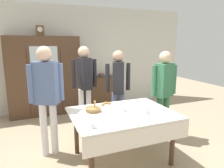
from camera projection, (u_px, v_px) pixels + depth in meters
ground_plane at (117, 152)px, 3.31m from camera, size 12.00×12.00×0.00m
back_wall at (78, 58)px, 5.45m from camera, size 6.40×0.10×2.70m
dining_table at (123, 120)px, 2.97m from camera, size 1.49×1.12×0.75m
wall_cabinet at (45, 76)px, 4.93m from camera, size 1.68×0.46×1.91m
mantel_clock at (40, 31)px, 4.70m from camera, size 0.18×0.11×0.24m
bookshelf_low at (102, 92)px, 5.63m from camera, size 0.98×0.35×0.84m
book_stack at (102, 75)px, 5.54m from camera, size 0.16×0.22×0.09m
tea_cup_front_edge at (92, 126)px, 2.42m from camera, size 0.13×0.13×0.06m
tea_cup_near_left at (147, 112)px, 2.90m from camera, size 0.13×0.13×0.06m
tea_cup_far_right at (124, 110)px, 3.00m from camera, size 0.13×0.13×0.06m
bread_basket at (93, 109)px, 3.02m from camera, size 0.24×0.24×0.16m
pastry_plate at (106, 105)px, 3.30m from camera, size 0.28×0.28×0.05m
spoon_mid_right at (95, 120)px, 2.67m from camera, size 0.12×0.02×0.01m
spoon_near_right at (115, 114)px, 2.88m from camera, size 0.12×0.02×0.01m
person_behind_table_right at (164, 86)px, 3.67m from camera, size 0.52×0.32×1.62m
person_behind_table_left at (46, 91)px, 3.06m from camera, size 0.52×0.35×1.71m
person_by_cabinet at (118, 83)px, 3.94m from camera, size 0.52×0.41×1.62m
person_beside_shelf at (84, 79)px, 4.09m from camera, size 0.52×0.39×1.70m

